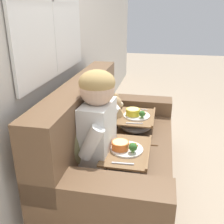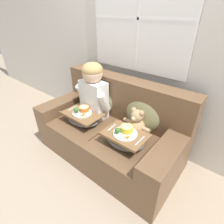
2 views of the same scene
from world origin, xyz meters
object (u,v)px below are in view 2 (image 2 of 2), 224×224
Objects in this scene: throw_pillow_behind_teddy at (143,113)px; child_figure at (93,88)px; teddy_bear at (136,124)px; lap_tray_teddy at (125,138)px; throw_pillow_behind_child at (101,97)px; couch at (112,130)px; lap_tray_child at (83,117)px.

child_figure reaches higher than throw_pillow_behind_teddy.
teddy_bear reaches higher than lap_tray_teddy.
throw_pillow_behind_teddy is 1.36× the size of teddy_bear.
throw_pillow_behind_child is 1.36× the size of teddy_bear.
throw_pillow_behind_child is (-0.31, 0.16, 0.29)m from couch.
child_figure is 0.67m from teddy_bear.
teddy_bear is (-0.00, -0.13, -0.08)m from throw_pillow_behind_teddy.
teddy_bear reaches higher than lap_tray_child.
couch is 5.05× the size of teddy_bear.
couch is 0.55m from child_figure.
lap_tray_teddy is at bearing -29.32° from couch.
couch is 3.89× the size of lap_tray_teddy.
throw_pillow_behind_child is 0.98× the size of lap_tray_child.
child_figure is at bearing 161.82° from lap_tray_teddy.
throw_pillow_behind_child is 0.67× the size of child_figure.
teddy_bear is 0.66m from lap_tray_child.
child_figure is 1.56× the size of lap_tray_teddy.
throw_pillow_behind_teddy is 0.67× the size of child_figure.
couch is 3.64× the size of lap_tray_child.
throw_pillow_behind_child is at bearing 167.86° from teddy_bear.
throw_pillow_behind_teddy is (0.62, -0.00, 0.00)m from throw_pillow_behind_child.
child_figure reaches higher than lap_tray_child.
throw_pillow_behind_teddy is at bearing -0.00° from throw_pillow_behind_child.
lap_tray_teddy is (0.62, -0.00, 0.00)m from lap_tray_child.
couch is at bearing -5.47° from child_figure.
child_figure is (-0.31, 0.03, 0.46)m from couch.
lap_tray_child is at bearing -90.20° from throw_pillow_behind_child.
couch reaches higher than lap_tray_teddy.
lap_tray_teddy is (-0.00, -0.20, -0.06)m from teddy_bear.
teddy_bear is (0.31, 0.03, 0.22)m from couch.
throw_pillow_behind_teddy is 0.72m from lap_tray_child.
couch is 0.38m from teddy_bear.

